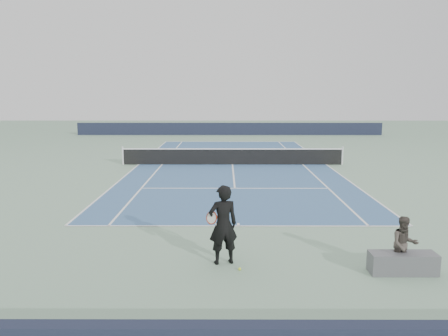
{
  "coord_description": "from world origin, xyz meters",
  "views": [
    {
      "loc": [
        -0.42,
        -25.14,
        4.19
      ],
      "look_at": [
        -0.47,
        -7.44,
        1.1
      ],
      "focal_mm": 35.0,
      "sensor_mm": 36.0,
      "label": 1
    }
  ],
  "objects_px": {
    "tennis_net": "(232,156)",
    "spectator_bench": "(403,253)",
    "tennis_player": "(223,225)",
    "tennis_ball": "(240,269)"
  },
  "relations": [
    {
      "from": "tennis_player",
      "to": "spectator_bench",
      "type": "relative_size",
      "value": 1.27
    },
    {
      "from": "tennis_player",
      "to": "spectator_bench",
      "type": "xyz_separation_m",
      "value": [
        4.21,
        -0.6,
        -0.5
      ]
    },
    {
      "from": "tennis_net",
      "to": "tennis_ball",
      "type": "bearing_deg",
      "value": -90.28
    },
    {
      "from": "tennis_player",
      "to": "tennis_net",
      "type": "bearing_deg",
      "value": 88.18
    },
    {
      "from": "tennis_player",
      "to": "spectator_bench",
      "type": "distance_m",
      "value": 4.28
    },
    {
      "from": "tennis_net",
      "to": "spectator_bench",
      "type": "xyz_separation_m",
      "value": [
        3.73,
        -15.47,
        -0.01
      ]
    },
    {
      "from": "tennis_ball",
      "to": "spectator_bench",
      "type": "height_order",
      "value": "spectator_bench"
    },
    {
      "from": "tennis_net",
      "to": "tennis_ball",
      "type": "relative_size",
      "value": 180.95
    },
    {
      "from": "tennis_ball",
      "to": "spectator_bench",
      "type": "bearing_deg",
      "value": -2.21
    },
    {
      "from": "tennis_net",
      "to": "spectator_bench",
      "type": "bearing_deg",
      "value": -76.43
    }
  ]
}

